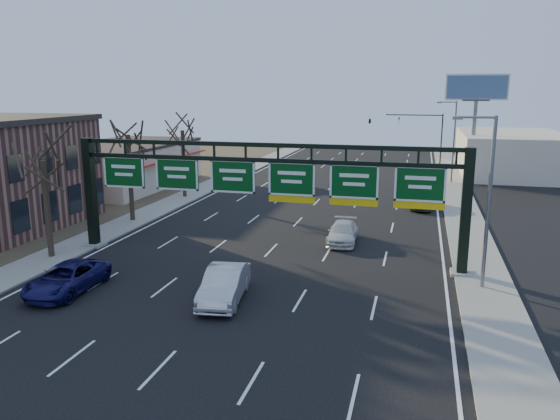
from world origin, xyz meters
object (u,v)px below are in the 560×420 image
(sign_gantry, at_px, (265,185))
(car_white_wagon, at_px, (343,233))
(car_silver_sedan, at_px, (224,285))
(car_blue_suv, at_px, (67,278))

(sign_gantry, relative_size, car_white_wagon, 5.27)
(sign_gantry, bearing_deg, car_silver_sedan, -90.81)
(sign_gantry, bearing_deg, car_white_wagon, 51.12)
(car_blue_suv, bearing_deg, car_silver_sedan, 5.53)
(car_white_wagon, bearing_deg, car_silver_sedan, -111.80)
(car_silver_sedan, relative_size, car_white_wagon, 1.09)
(car_silver_sedan, bearing_deg, car_white_wagon, 63.30)
(car_blue_suv, xyz_separation_m, car_silver_sedan, (8.30, 0.88, 0.11))
(sign_gantry, xyz_separation_m, car_silver_sedan, (-0.10, -6.95, -3.79))
(sign_gantry, bearing_deg, car_blue_suv, -136.98)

